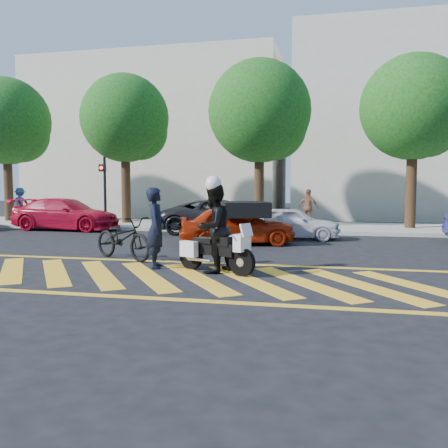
% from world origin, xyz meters
% --- Properties ---
extents(ground, '(90.00, 90.00, 0.00)m').
position_xyz_m(ground, '(0.00, 0.00, 0.00)').
color(ground, black).
rests_on(ground, ground).
extents(sidewalk, '(60.00, 5.00, 0.15)m').
position_xyz_m(sidewalk, '(0.00, 12.00, 0.07)').
color(sidewalk, '#9E998E').
rests_on(sidewalk, ground).
extents(crosswalk, '(12.33, 4.00, 0.01)m').
position_xyz_m(crosswalk, '(-0.04, 0.00, 0.00)').
color(crosswalk, yellow).
rests_on(crosswalk, ground).
extents(building_left, '(16.00, 8.00, 10.00)m').
position_xyz_m(building_left, '(-8.00, 21.00, 5.00)').
color(building_left, beige).
rests_on(building_left, ground).
extents(building_right, '(16.00, 8.00, 11.00)m').
position_xyz_m(building_right, '(9.00, 21.00, 5.50)').
color(building_right, beige).
rests_on(building_right, ground).
extents(tree_far_left, '(4.40, 4.40, 7.41)m').
position_xyz_m(tree_far_left, '(-12.87, 12.06, 5.05)').
color(tree_far_left, black).
rests_on(tree_far_left, ground).
extents(tree_left, '(4.20, 4.20, 7.26)m').
position_xyz_m(tree_left, '(-6.37, 12.06, 4.99)').
color(tree_left, black).
rests_on(tree_left, ground).
extents(tree_center, '(4.60, 4.60, 7.56)m').
position_xyz_m(tree_center, '(0.13, 12.06, 5.10)').
color(tree_center, black).
rests_on(tree_center, ground).
extents(tree_right, '(4.40, 4.40, 7.41)m').
position_xyz_m(tree_right, '(6.63, 12.06, 5.05)').
color(tree_right, black).
rests_on(tree_right, ground).
extents(signal_pole, '(0.28, 0.43, 3.20)m').
position_xyz_m(signal_pole, '(-6.50, 9.74, 1.92)').
color(signal_pole, black).
rests_on(signal_pole, ground).
extents(officer_bike, '(0.63, 0.79, 1.88)m').
position_xyz_m(officer_bike, '(-0.78, 0.99, 0.94)').
color(officer_bike, black).
rests_on(officer_bike, ground).
extents(bicycle, '(2.24, 1.66, 1.13)m').
position_xyz_m(bicycle, '(-2.08, 2.00, 0.56)').
color(bicycle, black).
rests_on(bicycle, ground).
extents(police_motorcycle, '(1.91, 1.14, 0.90)m').
position_xyz_m(police_motorcycle, '(0.69, 0.71, 0.49)').
color(police_motorcycle, black).
rests_on(police_motorcycle, ground).
extents(officer_moto, '(1.08, 1.18, 1.97)m').
position_xyz_m(officer_moto, '(0.67, 0.70, 0.99)').
color(officer_moto, black).
rests_on(officer_moto, ground).
extents(red_convertible, '(4.04, 2.57, 1.28)m').
position_xyz_m(red_convertible, '(0.21, 5.76, 0.64)').
color(red_convertible, '#AC2307').
rests_on(red_convertible, ground).
extents(parked_left, '(4.85, 2.12, 1.39)m').
position_xyz_m(parked_left, '(-8.07, 9.20, 0.69)').
color(parked_left, '#B70B26').
rests_on(parked_left, ground).
extents(parked_mid_left, '(5.22, 2.87, 1.38)m').
position_xyz_m(parked_mid_left, '(-1.05, 9.20, 0.69)').
color(parked_mid_left, black).
rests_on(parked_mid_left, ground).
extents(parked_mid_right, '(3.48, 1.47, 1.17)m').
position_xyz_m(parked_mid_right, '(1.82, 7.80, 0.59)').
color(parked_mid_right, silver).
rests_on(parked_mid_right, ground).
extents(pedestrian_left, '(1.23, 0.94, 1.69)m').
position_xyz_m(pedestrian_left, '(-12.72, 12.52, 0.99)').
color(pedestrian_left, '#2F5383').
rests_on(pedestrian_left, sidewalk).
extents(pedestrian_right, '(1.04, 0.78, 1.64)m').
position_xyz_m(pedestrian_right, '(2.22, 11.95, 0.97)').
color(pedestrian_right, '#915C42').
rests_on(pedestrian_right, sidewalk).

